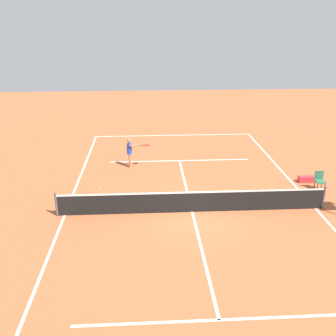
{
  "coord_description": "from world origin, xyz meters",
  "views": [
    {
      "loc": [
        1.93,
        14.82,
        7.88
      ],
      "look_at": [
        0.87,
        -3.25,
        0.8
      ],
      "focal_mm": 41.2,
      "sensor_mm": 36.0,
      "label": 1
    }
  ],
  "objects_px": {
    "player_serving": "(130,150)",
    "equipment_bag": "(306,179)",
    "courtside_chair_mid": "(320,180)",
    "tennis_ball": "(99,188)"
  },
  "relations": [
    {
      "from": "player_serving",
      "to": "equipment_bag",
      "type": "distance_m",
      "value": 9.48
    },
    {
      "from": "courtside_chair_mid",
      "to": "player_serving",
      "type": "bearing_deg",
      "value": -21.73
    },
    {
      "from": "player_serving",
      "to": "equipment_bag",
      "type": "relative_size",
      "value": 2.18
    },
    {
      "from": "player_serving",
      "to": "courtside_chair_mid",
      "type": "bearing_deg",
      "value": 64.8
    },
    {
      "from": "tennis_ball",
      "to": "player_serving",
      "type": "bearing_deg",
      "value": -117.24
    },
    {
      "from": "player_serving",
      "to": "equipment_bag",
      "type": "xyz_separation_m",
      "value": [
        -9.04,
        2.71,
        -0.83
      ]
    },
    {
      "from": "courtside_chair_mid",
      "to": "equipment_bag",
      "type": "distance_m",
      "value": 1.09
    },
    {
      "from": "tennis_ball",
      "to": "courtside_chair_mid",
      "type": "xyz_separation_m",
      "value": [
        -10.77,
        0.83,
        0.5
      ]
    },
    {
      "from": "tennis_ball",
      "to": "courtside_chair_mid",
      "type": "height_order",
      "value": "courtside_chair_mid"
    },
    {
      "from": "tennis_ball",
      "to": "equipment_bag",
      "type": "xyz_separation_m",
      "value": [
        -10.52,
        -0.17,
        0.12
      ]
    }
  ]
}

